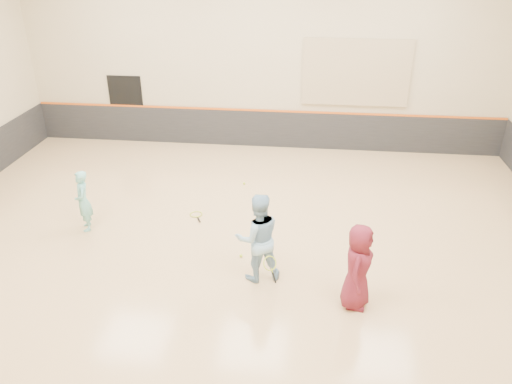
# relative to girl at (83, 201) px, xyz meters

# --- Properties ---
(room) EXTENTS (15.04, 12.04, 6.22)m
(room) POSITION_rel_girl_xyz_m (3.60, -0.32, 0.08)
(room) COLOR tan
(room) RESTS_ON ground
(wainscot_back) EXTENTS (14.90, 0.04, 1.20)m
(wainscot_back) POSITION_rel_girl_xyz_m (3.60, 5.65, -0.13)
(wainscot_back) COLOR #232326
(wainscot_back) RESTS_ON floor
(accent_stripe) EXTENTS (14.90, 0.03, 0.06)m
(accent_stripe) POSITION_rel_girl_xyz_m (3.60, 5.64, 0.49)
(accent_stripe) COLOR #D85914
(accent_stripe) RESTS_ON wall_back
(acoustic_panel) EXTENTS (3.20, 0.08, 2.00)m
(acoustic_panel) POSITION_rel_girl_xyz_m (6.40, 5.63, 1.77)
(acoustic_panel) COLOR tan
(acoustic_panel) RESTS_ON wall_back
(doorway) EXTENTS (1.10, 0.05, 2.20)m
(doorway) POSITION_rel_girl_xyz_m (-0.90, 5.66, 0.37)
(doorway) COLOR black
(doorway) RESTS_ON floor
(girl) EXTENTS (0.55, 0.63, 1.46)m
(girl) POSITION_rel_girl_xyz_m (0.00, 0.00, 0.00)
(girl) COLOR #6FC1BA
(girl) RESTS_ON floor
(instructor) EXTENTS (1.08, 0.96, 1.86)m
(instructor) POSITION_rel_girl_xyz_m (4.19, -1.43, 0.20)
(instructor) COLOR #89B5D5
(instructor) RESTS_ON floor
(young_man) EXTENTS (0.71, 0.92, 1.68)m
(young_man) POSITION_rel_girl_xyz_m (6.07, -2.05, 0.11)
(young_man) COLOR maroon
(young_man) RESTS_ON floor
(held_racket) EXTENTS (0.36, 0.36, 0.57)m
(held_racket) POSITION_rel_girl_xyz_m (4.46, -1.79, -0.13)
(held_racket) COLOR #B5CF2D
(held_racket) RESTS_ON instructor
(spare_racket) EXTENTS (0.71, 0.71, 0.06)m
(spare_racket) POSITION_rel_girl_xyz_m (2.39, 0.92, -0.70)
(spare_racket) COLOR #B2CA2C
(spare_racket) RESTS_ON floor
(ball_under_racket) EXTENTS (0.07, 0.07, 0.07)m
(ball_under_racket) POSITION_rel_girl_xyz_m (3.76, -0.77, -0.70)
(ball_under_racket) COLOR #B6D531
(ball_under_racket) RESTS_ON floor
(ball_in_hand) EXTENTS (0.07, 0.07, 0.07)m
(ball_in_hand) POSITION_rel_girl_xyz_m (6.20, -2.12, 0.29)
(ball_in_hand) COLOR yellow
(ball_in_hand) RESTS_ON young_man
(ball_beside_spare) EXTENTS (0.07, 0.07, 0.07)m
(ball_beside_spare) POSITION_rel_girl_xyz_m (3.35, 2.74, -0.70)
(ball_beside_spare) COLOR #CCE535
(ball_beside_spare) RESTS_ON floor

